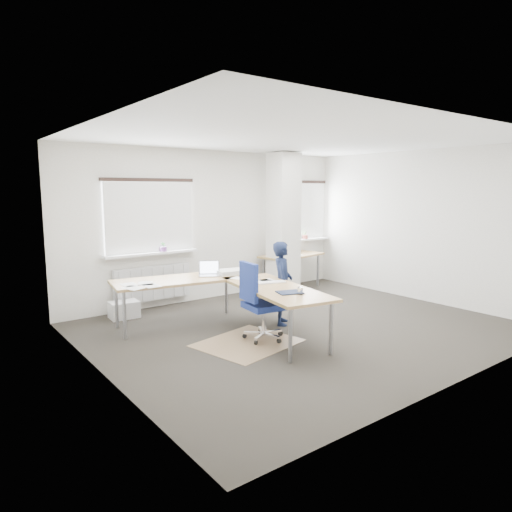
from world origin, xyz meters
TOP-DOWN VIEW (x-y plane):
  - ground at (0.00, 0.00)m, footprint 6.00×6.00m
  - room_shell at (0.18, 0.45)m, footprint 6.04×5.04m
  - floor_mat at (-1.07, -0.08)m, footprint 1.46×1.31m
  - white_crate at (-1.94, 2.13)m, footprint 0.47×0.34m
  - desk_main at (-0.97, 0.54)m, footprint 2.40×2.98m
  - desk_side at (1.71, 2.16)m, footprint 1.50×0.93m
  - task_chair at (-0.83, -0.08)m, footprint 0.60×0.60m
  - person at (-0.10, 0.32)m, footprint 0.54×0.56m

SIDE VIEW (x-z plane):
  - ground at x=0.00m, z-range 0.00..0.00m
  - floor_mat at x=-1.07m, z-range 0.00..0.01m
  - white_crate at x=-1.94m, z-range 0.00..0.27m
  - task_chair at x=-0.83m, z-range -0.24..0.86m
  - person at x=-0.10m, z-range 0.00..1.29m
  - desk_side at x=1.71m, z-range 0.08..1.29m
  - desk_main at x=-0.97m, z-range 0.21..1.17m
  - room_shell at x=0.18m, z-range 0.34..3.16m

